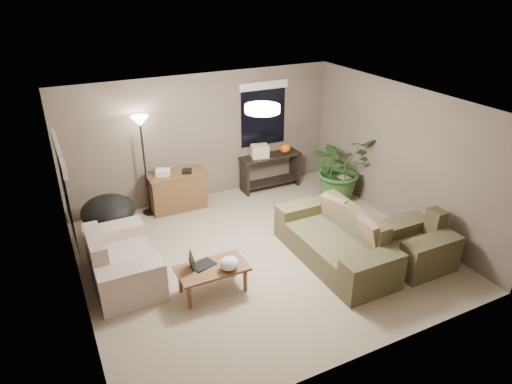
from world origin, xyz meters
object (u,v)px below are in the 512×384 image
armchair (416,246)px  coffee_table (212,271)px  houseplant (340,175)px  main_sofa (336,244)px  console_table (270,169)px  papasan_chair (109,215)px  loveseat (121,263)px  floor_lamp (141,133)px  desk (178,191)px  cat_scratching_post (343,190)px

armchair → coffee_table: size_ratio=1.00×
coffee_table → houseplant: size_ratio=0.73×
main_sofa → console_table: size_ratio=1.69×
armchair → papasan_chair: (-4.17, 2.85, 0.17)m
loveseat → floor_lamp: (0.91, 1.92, 1.30)m
desk → cat_scratching_post: bearing=-19.8°
papasan_chair → houseplant: size_ratio=0.80×
loveseat → cat_scratching_post: loveseat is taller
floor_lamp → houseplant: 3.92m
coffee_table → houseplant: houseplant is taller
main_sofa → loveseat: bearing=162.9°
console_table → floor_lamp: (-2.60, 0.04, 1.16)m
coffee_table → papasan_chair: bearing=116.0°
houseplant → cat_scratching_post: size_ratio=2.72×
loveseat → floor_lamp: floor_lamp is taller
coffee_table → cat_scratching_post: cat_scratching_post is taller
armchair → houseplant: size_ratio=0.73×
papasan_chair → floor_lamp: (0.84, 0.67, 1.13)m
desk → main_sofa: bearing=-58.9°
papasan_chair → floor_lamp: floor_lamp is taller
console_table → houseplant: size_ratio=0.95×
floor_lamp → cat_scratching_post: bearing=-18.1°
coffee_table → floor_lamp: floor_lamp is taller
console_table → papasan_chair: 3.49m
main_sofa → floor_lamp: 3.90m
coffee_table → cat_scratching_post: 3.82m
coffee_table → floor_lamp: (-0.20, 2.79, 1.24)m
console_table → floor_lamp: 2.85m
main_sofa → desk: size_ratio=2.00×
papasan_chair → floor_lamp: bearing=38.6°
desk → console_table: same height
desk → houseplant: 3.22m
desk → console_table: size_ratio=0.85×
console_table → floor_lamp: floor_lamp is taller
coffee_table → papasan_chair: size_ratio=0.91×
houseplant → cat_scratching_post: bearing=-55.0°
cat_scratching_post → console_table: bearing=132.6°
floor_lamp → cat_scratching_post: size_ratio=3.82×
main_sofa → armchair: size_ratio=2.20×
floor_lamp → houseplant: (3.60, -1.11, -1.07)m
desk → floor_lamp: bearing=172.3°
houseplant → cat_scratching_post: houseplant is taller
coffee_table → cat_scratching_post: size_ratio=2.00×
coffee_table → houseplant: bearing=26.3°
papasan_chair → houseplant: (4.44, -0.44, 0.07)m
armchair → coffee_table: armchair is taller
papasan_chair → houseplant: 4.46m
desk → papasan_chair: size_ratio=1.01×
main_sofa → cat_scratching_post: bearing=50.6°
loveseat → coffee_table: 1.41m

